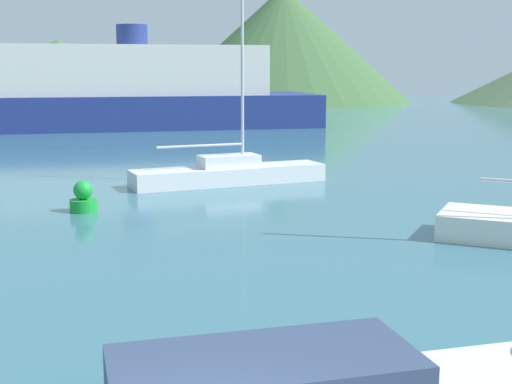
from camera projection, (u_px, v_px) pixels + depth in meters
sailboat_inner at (232, 172)px, 28.48m from camera, size 7.89×4.60×9.32m
ferry_distant at (136, 91)px, 55.66m from camera, size 29.89×15.79×7.86m
buoy_marker at (86, 199)px, 22.96m from camera, size 0.88×0.88×1.01m
hill_central at (62, 72)px, 88.31m from camera, size 35.02×35.02×8.01m
hill_east at (286, 45)px, 95.71m from camera, size 34.32×34.32×15.26m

